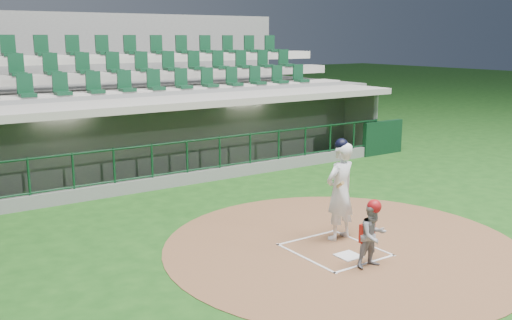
{
  "coord_description": "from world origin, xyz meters",
  "views": [
    {
      "loc": [
        -7.22,
        -8.22,
        4.12
      ],
      "look_at": [
        0.09,
        2.6,
        1.3
      ],
      "focal_mm": 40.0,
      "sensor_mm": 36.0,
      "label": 1
    }
  ],
  "objects": [
    {
      "name": "batter",
      "position": [
        0.52,
        0.15,
        1.06
      ],
      "size": [
        0.94,
        0.94,
        2.12
      ],
      "color": "white",
      "rests_on": "dirt_circle"
    },
    {
      "name": "ground",
      "position": [
        0.0,
        0.0,
        0.0
      ],
      "size": [
        120.0,
        120.0,
        0.0
      ],
      "primitive_type": "plane",
      "color": "#164112",
      "rests_on": "ground"
    },
    {
      "name": "batter_box_chalk",
      "position": [
        0.0,
        -0.3,
        0.02
      ],
      "size": [
        1.55,
        1.8,
        0.01
      ],
      "color": "silver",
      "rests_on": "ground"
    },
    {
      "name": "seating_deck",
      "position": [
        0.0,
        10.91,
        1.42
      ],
      "size": [
        17.0,
        6.72,
        5.15
      ],
      "color": "slate",
      "rests_on": "ground"
    },
    {
      "name": "home_plate",
      "position": [
        0.0,
        -0.7,
        0.02
      ],
      "size": [
        0.43,
        0.43,
        0.02
      ],
      "primitive_type": "cube",
      "color": "silver",
      "rests_on": "dirt_circle"
    },
    {
      "name": "dirt_circle",
      "position": [
        0.3,
        -0.2,
        0.01
      ],
      "size": [
        7.2,
        7.2,
        0.01
      ],
      "primitive_type": "cylinder",
      "color": "brown",
      "rests_on": "ground"
    },
    {
      "name": "dugout_structure",
      "position": [
        0.12,
        7.82,
        0.96
      ],
      "size": [
        16.4,
        3.7,
        3.0
      ],
      "color": "slate",
      "rests_on": "ground"
    },
    {
      "name": "catcher",
      "position": [
        0.01,
        -1.29,
        0.64
      ],
      "size": [
        0.61,
        0.49,
        1.27
      ],
      "color": "gray",
      "rests_on": "dirt_circle"
    }
  ]
}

